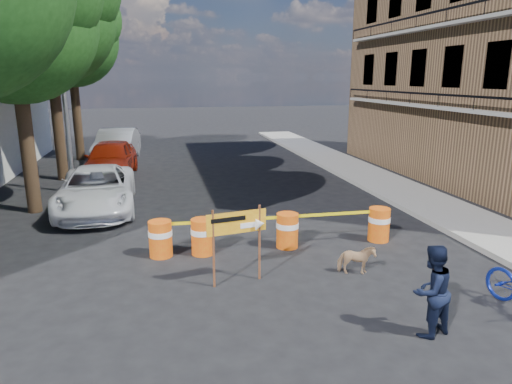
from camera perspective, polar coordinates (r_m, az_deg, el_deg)
name	(u,v)px	position (r m, az deg, el deg)	size (l,w,h in m)	color
ground	(298,284)	(9.95, 5.32, -11.34)	(120.00, 120.00, 0.00)	black
sidewalk_east	(411,196)	(17.61, 18.80, -0.42)	(2.40, 40.00, 0.15)	gray
tree_mid_a	(14,17)	(16.13, -28.02, 18.75)	(5.25, 5.00, 8.68)	#332316
tree_mid_b	(48,14)	(21.06, -24.55, 19.60)	(5.67, 5.40, 9.62)	#332316
tree_far	(71,38)	(25.92, -22.15, 17.45)	(5.04, 4.80, 8.84)	#332316
streetlamp	(64,74)	(18.31, -22.88, 13.39)	(1.25, 0.18, 8.00)	gray
barrel_far_left	(160,238)	(11.40, -11.86, -5.65)	(0.58, 0.58, 0.90)	#EB460D
barrel_mid_left	(203,236)	(11.38, -6.69, -5.46)	(0.58, 0.58, 0.90)	#EB460D
barrel_mid_right	(287,230)	(11.77, 3.93, -4.73)	(0.58, 0.58, 0.90)	#EB460D
barrel_far_right	(379,224)	(12.65, 15.12, -3.85)	(0.58, 0.58, 0.90)	#EB460D
detour_sign	(244,228)	(9.55, -1.53, -4.50)	(1.29, 0.34, 1.68)	#592D19
pedestrian	(431,291)	(8.33, 21.06, -11.46)	(0.78, 0.61, 1.61)	black
dog	(356,260)	(10.46, 12.42, -8.28)	(0.37, 0.80, 0.68)	tan
suv_white	(97,190)	(15.78, -19.31, 0.29)	(2.36, 5.12, 1.42)	white
sedan_red	(111,159)	(20.95, -17.72, 3.97)	(1.92, 4.78, 1.63)	maroon
sedan_silver	(117,145)	(24.92, -16.94, 5.61)	(1.78, 5.11, 1.68)	#B2B3BA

